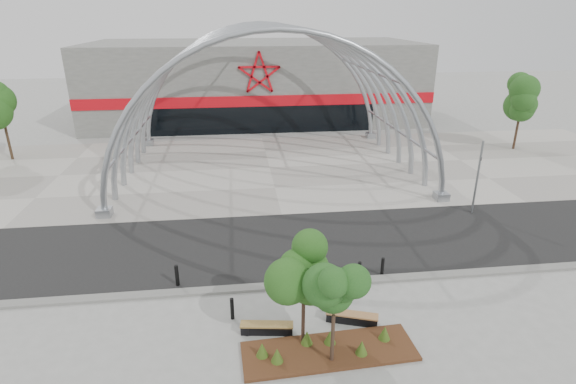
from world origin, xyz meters
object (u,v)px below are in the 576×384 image
at_px(street_tree_1, 335,295).
at_px(bench_1, 352,318).
at_px(bench_0, 267,328).
at_px(bollard_2, 305,290).
at_px(signal_pole, 478,176).
at_px(street_tree_0, 304,272).

distance_m(street_tree_1, bench_1, 3.33).
height_order(bench_0, bench_1, bench_1).
xyz_separation_m(bench_0, bench_1, (3.19, 0.21, 0.00)).
distance_m(bench_1, bollard_2, 2.25).
bearing_deg(signal_pole, bench_1, -136.65).
relative_size(street_tree_1, bench_1, 1.87).
distance_m(signal_pole, street_tree_0, 14.96).
bearing_deg(bench_1, bollard_2, 132.17).
height_order(signal_pole, bench_0, signal_pole).
xyz_separation_m(street_tree_0, bench_0, (-1.21, 0.65, -2.67)).
bearing_deg(street_tree_1, bollard_2, 95.18).
bearing_deg(bollard_2, street_tree_1, -84.82).
relative_size(signal_pole, bench_1, 2.19).
xyz_separation_m(street_tree_0, bollard_2, (0.47, 2.52, -2.44)).
distance_m(signal_pole, street_tree_1, 15.10).
distance_m(signal_pole, bench_1, 13.07).
distance_m(street_tree_0, bollard_2, 3.54).
height_order(street_tree_0, bollard_2, street_tree_0).
relative_size(signal_pole, street_tree_1, 1.17).
bearing_deg(signal_pole, street_tree_0, -139.44).
height_order(street_tree_0, bench_0, street_tree_0).
relative_size(street_tree_0, bench_0, 2.06).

